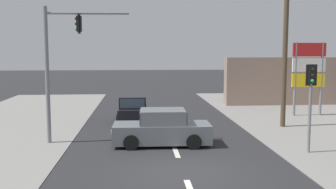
% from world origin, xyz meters
% --- Properties ---
extents(ground_plane, '(140.00, 140.00, 0.00)m').
position_xyz_m(ground_plane, '(0.00, 0.00, 0.00)').
color(ground_plane, '#28282B').
extents(lane_dash_mid, '(0.20, 2.40, 0.01)m').
position_xyz_m(lane_dash_mid, '(0.00, 3.00, 0.00)').
color(lane_dash_mid, silver).
rests_on(lane_dash_mid, ground).
extents(lane_dash_far, '(0.20, 2.40, 0.01)m').
position_xyz_m(lane_dash_far, '(0.00, 8.00, 0.00)').
color(lane_dash_far, silver).
rests_on(lane_dash_far, ground).
extents(utility_pole_midground_right, '(1.80, 0.26, 8.78)m').
position_xyz_m(utility_pole_midground_right, '(6.25, 7.49, 4.62)').
color(utility_pole_midground_right, '#4C3D2B').
rests_on(utility_pole_midground_right, ground).
extents(traffic_signal_mast, '(3.69, 0.44, 6.00)m').
position_xyz_m(traffic_signal_mast, '(-4.94, 4.66, 3.83)').
color(traffic_signal_mast, slate).
rests_on(traffic_signal_mast, ground).
extents(pedestal_signal_right_kerb, '(0.44, 0.29, 3.56)m').
position_xyz_m(pedestal_signal_right_kerb, '(5.30, 2.14, 2.42)').
color(pedestal_signal_right_kerb, slate).
rests_on(pedestal_signal_right_kerb, ground).
extents(shopping_plaza_sign, '(2.10, 0.16, 4.60)m').
position_xyz_m(shopping_plaza_sign, '(9.13, 10.95, 2.98)').
color(shopping_plaza_sign, slate).
rests_on(shopping_plaza_sign, ground).
extents(shopfront_wall_far, '(12.00, 1.00, 3.60)m').
position_xyz_m(shopfront_wall_far, '(11.00, 16.00, 1.80)').
color(shopfront_wall_far, gray).
rests_on(shopfront_wall_far, ground).
extents(sedan_kerbside_parked, '(4.28, 1.97, 1.56)m').
position_xyz_m(sedan_kerbside_parked, '(-0.49, 3.94, 0.70)').
color(sedan_kerbside_parked, slate).
rests_on(sedan_kerbside_parked, ground).
extents(hatchback_receding_far, '(1.79, 3.65, 1.53)m').
position_xyz_m(hatchback_receding_far, '(-1.83, 9.74, 0.70)').
color(hatchback_receding_far, black).
rests_on(hatchback_receding_far, ground).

